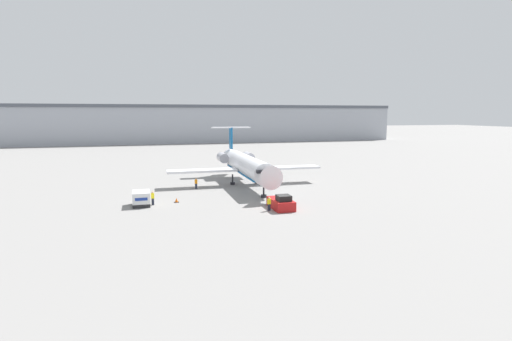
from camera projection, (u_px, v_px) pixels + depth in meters
The scene contains 9 objects.
ground_plane at pixel (281, 210), 48.77m from camera, with size 600.00×600.00×0.00m, color gray.
terminal_building at pixel (182, 124), 161.91m from camera, with size 180.00×16.80×15.16m.
airplane_main at pixel (246, 165), 65.57m from camera, with size 25.57×27.40×9.14m.
pushback_tug at pixel (281, 203), 49.37m from camera, with size 2.32×4.64×1.89m.
luggage_cart at pixel (141, 199), 50.96m from camera, with size 2.14×3.12×1.85m.
worker_near_tug at pixel (269, 204), 48.28m from camera, with size 0.40×0.24×1.71m.
worker_by_wing at pixel (196, 183), 62.33m from camera, with size 0.40×0.24×1.73m.
worker_on_apron at pixel (153, 198), 51.31m from camera, with size 0.40×0.25×1.81m.
traffic_cone_left at pixel (177, 200), 52.96m from camera, with size 0.61×0.61×0.60m.
Camera 1 is at (-16.08, -44.91, 11.69)m, focal length 28.00 mm.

